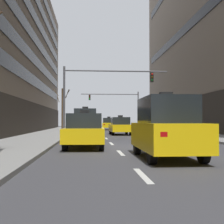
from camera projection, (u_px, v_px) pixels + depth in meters
ground_plane at (144, 146)px, 15.25m from camera, size 120.00×120.00×0.00m
sidewalk_left at (13, 146)px, 14.75m from camera, size 3.93×80.00×0.14m
lane_stripe_l1_s2 at (142, 175)px, 7.16m from camera, size 0.16×2.00×0.01m
lane_stripe_l1_s3 at (121, 153)px, 12.14m from camera, size 0.16×2.00×0.01m
lane_stripe_l1_s4 at (111, 144)px, 17.12m from camera, size 0.16×2.00×0.01m
lane_stripe_l1_s5 at (106, 138)px, 22.11m from camera, size 0.16×2.00×0.01m
lane_stripe_l1_s6 at (103, 135)px, 27.09m from camera, size 0.16×2.00×0.01m
lane_stripe_l1_s7 at (101, 133)px, 32.07m from camera, size 0.16×2.00×0.01m
lane_stripe_l1_s8 at (99, 131)px, 37.06m from camera, size 0.16×2.00×0.01m
lane_stripe_l1_s9 at (98, 130)px, 42.04m from camera, size 0.16×2.00×0.01m
lane_stripe_l1_s10 at (97, 129)px, 47.02m from camera, size 0.16×2.00×0.01m
lane_stripe_l2_s3 at (193, 152)px, 12.37m from camera, size 0.16×2.00×0.01m
lane_stripe_l2_s4 at (163, 143)px, 17.35m from camera, size 0.16×2.00×0.01m
lane_stripe_l2_s5 at (147, 138)px, 22.34m from camera, size 0.16×2.00×0.01m
lane_stripe_l2_s6 at (136, 135)px, 27.32m from camera, size 0.16×2.00×0.01m
lane_stripe_l2_s7 at (129, 133)px, 32.30m from camera, size 0.16×2.00×0.01m
lane_stripe_l2_s8 at (124, 131)px, 37.29m from camera, size 0.16×2.00×0.01m
lane_stripe_l2_s9 at (120, 130)px, 42.27m from camera, size 0.16×2.00×0.01m
lane_stripe_l2_s10 at (116, 129)px, 47.25m from camera, size 0.16×2.00×0.01m
taxi_driving_0 at (88, 124)px, 42.45m from camera, size 1.89×4.41×1.82m
car_driving_1 at (85, 125)px, 30.73m from camera, size 2.06×4.55×1.68m
taxi_driving_2 at (166, 128)px, 10.40m from camera, size 1.85×4.38×2.30m
taxi_driving_3 at (85, 131)px, 14.33m from camera, size 1.96×4.42×1.81m
taxi_driving_4 at (85, 123)px, 24.16m from camera, size 1.96×4.66×2.44m
taxi_driving_5 at (120, 126)px, 27.84m from camera, size 1.88×4.38×1.81m
taxi_driving_6 at (109, 124)px, 43.24m from camera, size 2.12×4.66×1.90m
traffic_signal_0 at (98, 86)px, 26.08m from camera, size 9.11×0.35×5.86m
traffic_signal_1 at (120, 102)px, 47.02m from camera, size 9.07×0.35×5.74m
street_tree_1 at (62, 108)px, 37.60m from camera, size 2.13×2.12×5.22m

